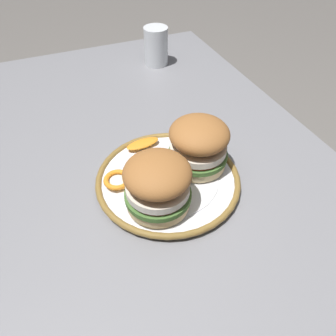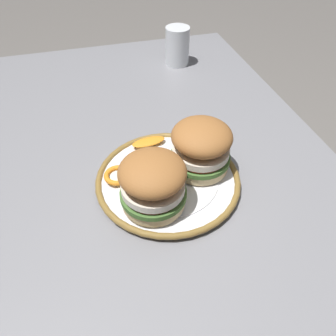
{
  "view_description": "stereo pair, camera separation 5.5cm",
  "coord_description": "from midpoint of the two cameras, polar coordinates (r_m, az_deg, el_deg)",
  "views": [
    {
      "loc": [
        -0.49,
        0.12,
        1.18
      ],
      "look_at": [
        -0.08,
        -0.05,
        0.75
      ],
      "focal_mm": 35.13,
      "sensor_mm": 36.0,
      "label": 1
    },
    {
      "loc": [
        -0.51,
        0.07,
        1.18
      ],
      "look_at": [
        -0.08,
        -0.05,
        0.75
      ],
      "focal_mm": 35.13,
      "sensor_mm": 36.0,
      "label": 2
    }
  ],
  "objects": [
    {
      "name": "sandwich_half_left",
      "position": [
        0.62,
        2.8,
        4.14
      ],
      "size": [
        0.16,
        0.16,
        0.1
      ],
      "color": "beige",
      "rests_on": "dinner_plate"
    },
    {
      "name": "dining_table",
      "position": [
        0.76,
        -8.08,
        -5.11
      ],
      "size": [
        1.19,
        0.85,
        0.71
      ],
      "color": "gray",
      "rests_on": "ground"
    },
    {
      "name": "orange_peel_strip_long",
      "position": [
        0.7,
        -6.68,
        4.17
      ],
      "size": [
        0.04,
        0.08,
        0.01
      ],
      "color": "orange",
      "rests_on": "dinner_plate"
    },
    {
      "name": "sandwich_half_right",
      "position": [
        0.55,
        -4.7,
        -2.8
      ],
      "size": [
        0.16,
        0.16,
        0.1
      ],
      "color": "beige",
      "rests_on": "dinner_plate"
    },
    {
      "name": "dinner_plate",
      "position": [
        0.64,
        -2.49,
        -2.09
      ],
      "size": [
        0.28,
        0.28,
        0.02
      ],
      "color": "white",
      "rests_on": "dining_table"
    },
    {
      "name": "ground_plane",
      "position": [
        1.28,
        -5.19,
        -23.3
      ],
      "size": [
        8.0,
        8.0,
        0.0
      ],
      "primitive_type": "plane",
      "color": "slate"
    },
    {
      "name": "orange_peel_curled",
      "position": [
        0.63,
        -11.28,
        -2.14
      ],
      "size": [
        0.07,
        0.07,
        0.01
      ],
      "color": "orange",
      "rests_on": "dinner_plate"
    },
    {
      "name": "drinking_glass",
      "position": [
        1.04,
        -3.7,
        19.93
      ],
      "size": [
        0.07,
        0.07,
        0.11
      ],
      "color": "white",
      "rests_on": "dining_table"
    }
  ]
}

